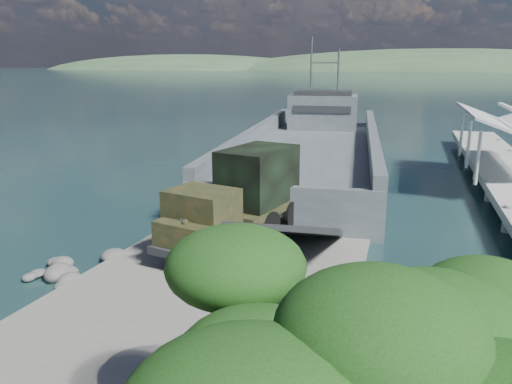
# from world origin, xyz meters

# --- Properties ---
(ground) EXTENTS (1400.00, 1400.00, 0.00)m
(ground) POSITION_xyz_m (0.00, 0.00, 0.00)
(ground) COLOR #173839
(ground) RESTS_ON ground
(boat_ramp) EXTENTS (10.00, 18.00, 0.50)m
(boat_ramp) POSITION_xyz_m (0.00, -1.00, 0.25)
(boat_ramp) COLOR slate
(boat_ramp) RESTS_ON ground
(shoreline_rocks) EXTENTS (3.20, 5.60, 0.90)m
(shoreline_rocks) POSITION_xyz_m (-6.20, 0.50, 0.00)
(shoreline_rocks) COLOR #565653
(shoreline_rocks) RESTS_ON ground
(distant_headlands) EXTENTS (1000.00, 240.00, 48.00)m
(distant_headlands) POSITION_xyz_m (50.00, 560.00, 0.00)
(distant_headlands) COLOR #375636
(distant_headlands) RESTS_ON ground
(pier) EXTENTS (6.40, 44.00, 6.10)m
(pier) POSITION_xyz_m (13.00, 18.77, 1.60)
(pier) COLOR #B5B5AA
(pier) RESTS_ON ground
(landing_craft) EXTENTS (12.64, 39.05, 11.42)m
(landing_craft) POSITION_xyz_m (-0.66, 22.17, 0.93)
(landing_craft) COLOR #4A5457
(landing_craft) RESTS_ON ground
(military_truck) EXTENTS (4.46, 8.76, 3.90)m
(military_truck) POSITION_xyz_m (-0.53, 4.06, 2.44)
(military_truck) COLOR black
(military_truck) RESTS_ON boat_ramp
(soldier) EXTENTS (0.69, 0.56, 1.64)m
(soldier) POSITION_xyz_m (-1.38, 0.01, 1.32)
(soldier) COLOR black
(soldier) RESTS_ON boat_ramp
(overhang_tree) EXTENTS (6.50, 5.99, 5.90)m
(overhang_tree) POSITION_xyz_m (6.05, -10.77, 4.73)
(overhang_tree) COLOR #342015
(overhang_tree) RESTS_ON ground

